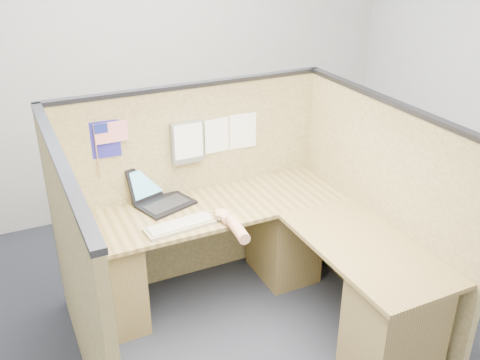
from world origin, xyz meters
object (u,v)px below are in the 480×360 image
l_desk (259,270)px  laptop (162,193)px  keyboard (180,225)px  mouse (222,217)px

l_desk → laptop: size_ratio=4.37×
keyboard → mouse: mouse is taller
l_desk → mouse: 0.45m
l_desk → keyboard: bearing=155.1°
keyboard → mouse: (0.29, -0.03, 0.01)m
l_desk → laptop: bearing=126.8°
l_desk → keyboard: size_ratio=4.11×
laptop → mouse: bearing=-75.8°
l_desk → mouse: mouse is taller
l_desk → laptop: (-0.46, 0.61, 0.40)m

